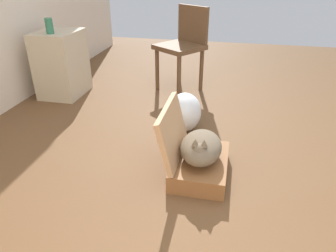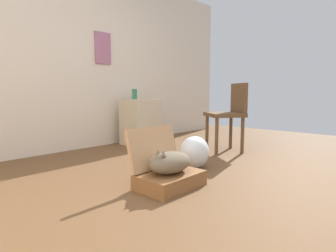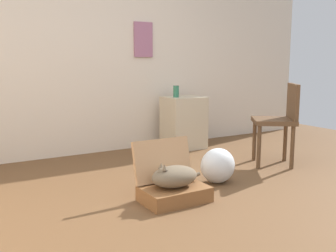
{
  "view_description": "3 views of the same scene",
  "coord_description": "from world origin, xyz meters",
  "px_view_note": "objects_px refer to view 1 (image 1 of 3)",
  "views": [
    {
      "loc": [
        -2.1,
        0.02,
        1.32
      ],
      "look_at": [
        -0.39,
        0.4,
        0.4
      ],
      "focal_mm": 33.46,
      "sensor_mm": 36.0,
      "label": 1
    },
    {
      "loc": [
        -1.97,
        -1.32,
        0.78
      ],
      "look_at": [
        -0.0,
        0.48,
        0.47
      ],
      "focal_mm": 30.01,
      "sensor_mm": 36.0,
      "label": 2
    },
    {
      "loc": [
        -1.93,
        -2.44,
        1.14
      ],
      "look_at": [
        0.01,
        0.81,
        0.52
      ],
      "focal_mm": 41.79,
      "sensor_mm": 36.0,
      "label": 3
    }
  ],
  "objects_px": {
    "side_table": "(62,64)",
    "vase_tall": "(49,26)",
    "chair": "(184,44)",
    "plastic_bag_white": "(184,112)",
    "cat": "(201,147)",
    "suitcase_base": "(200,166)"
  },
  "relations": [
    {
      "from": "plastic_bag_white",
      "to": "side_table",
      "type": "distance_m",
      "value": 1.55
    },
    {
      "from": "plastic_bag_white",
      "to": "suitcase_base",
      "type": "bearing_deg",
      "value": -160.52
    },
    {
      "from": "suitcase_base",
      "to": "vase_tall",
      "type": "height_order",
      "value": "vase_tall"
    },
    {
      "from": "plastic_bag_white",
      "to": "side_table",
      "type": "xyz_separation_m",
      "value": [
        0.55,
        1.44,
        0.18
      ]
    },
    {
      "from": "cat",
      "to": "side_table",
      "type": "height_order",
      "value": "side_table"
    },
    {
      "from": "cat",
      "to": "chair",
      "type": "distance_m",
      "value": 1.7
    },
    {
      "from": "cat",
      "to": "plastic_bag_white",
      "type": "distance_m",
      "value": 0.66
    },
    {
      "from": "vase_tall",
      "to": "chair",
      "type": "xyz_separation_m",
      "value": [
        0.57,
        -1.24,
        -0.24
      ]
    },
    {
      "from": "plastic_bag_white",
      "to": "vase_tall",
      "type": "xyz_separation_m",
      "value": [
        0.42,
        1.43,
        0.59
      ]
    },
    {
      "from": "plastic_bag_white",
      "to": "chair",
      "type": "relative_size",
      "value": 0.38
    },
    {
      "from": "side_table",
      "to": "vase_tall",
      "type": "xyz_separation_m",
      "value": [
        -0.13,
        -0.01,
        0.42
      ]
    },
    {
      "from": "plastic_bag_white",
      "to": "cat",
      "type": "bearing_deg",
      "value": -160.7
    },
    {
      "from": "cat",
      "to": "plastic_bag_white",
      "type": "height_order",
      "value": "same"
    },
    {
      "from": "vase_tall",
      "to": "chair",
      "type": "distance_m",
      "value": 1.39
    },
    {
      "from": "plastic_bag_white",
      "to": "side_table",
      "type": "relative_size",
      "value": 0.5
    },
    {
      "from": "chair",
      "to": "side_table",
      "type": "bearing_deg",
      "value": -125.22
    },
    {
      "from": "plastic_bag_white",
      "to": "chair",
      "type": "xyz_separation_m",
      "value": [
        1.0,
        0.19,
        0.35
      ]
    },
    {
      "from": "plastic_bag_white",
      "to": "vase_tall",
      "type": "distance_m",
      "value": 1.6
    },
    {
      "from": "suitcase_base",
      "to": "vase_tall",
      "type": "bearing_deg",
      "value": 57.74
    },
    {
      "from": "suitcase_base",
      "to": "chair",
      "type": "distance_m",
      "value": 1.73
    },
    {
      "from": "side_table",
      "to": "vase_tall",
      "type": "relative_size",
      "value": 4.58
    },
    {
      "from": "suitcase_base",
      "to": "plastic_bag_white",
      "type": "height_order",
      "value": "plastic_bag_white"
    }
  ]
}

